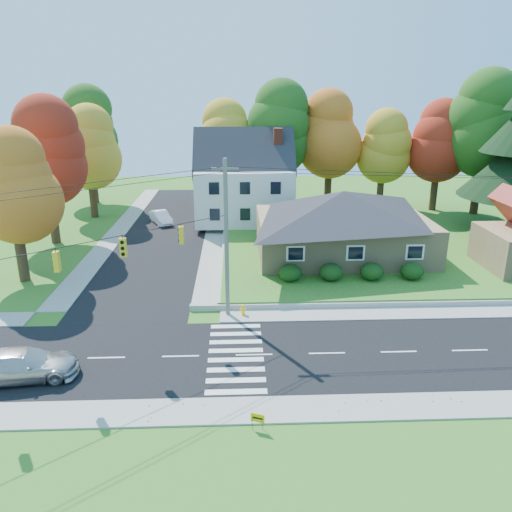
{
  "coord_description": "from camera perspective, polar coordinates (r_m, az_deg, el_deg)",
  "views": [
    {
      "loc": [
        -0.88,
        -24.11,
        13.72
      ],
      "look_at": [
        0.43,
        8.0,
        3.04
      ],
      "focal_mm": 35.0,
      "sensor_mm": 36.0,
      "label": 1
    }
  ],
  "objects": [
    {
      "name": "tree_west_1",
      "position": [
        49.46,
        -23.0,
        10.86
      ],
      "size": [
        7.28,
        7.28,
        13.56
      ],
      "color": "#3F2A19",
      "rests_on": "ground"
    },
    {
      "name": "silver_sedan",
      "position": [
        27.86,
        -25.11,
        -11.18
      ],
      "size": [
        5.57,
        2.82,
        1.55
      ],
      "primitive_type": "imported",
      "rotation": [
        0.0,
        0.0,
        1.7
      ],
      "color": "#B7B7B7",
      "rests_on": "road_main"
    },
    {
      "name": "tree_west_0",
      "position": [
        40.08,
        -26.22,
        7.08
      ],
      "size": [
        6.16,
        6.16,
        11.47
      ],
      "color": "#3F2A19",
      "rests_on": "ground"
    },
    {
      "name": "traffic_infrastructure",
      "position": [
        26.88,
        -0.65,
        -0.22
      ],
      "size": [
        38.1,
        10.66,
        10.0
      ],
      "color": "#666059",
      "rests_on": "ground"
    },
    {
      "name": "road_main",
      "position": [
        27.75,
        -0.21,
        -11.23
      ],
      "size": [
        90.0,
        8.0,
        0.02
      ],
      "primitive_type": "cube",
      "color": "black",
      "rests_on": "ground"
    },
    {
      "name": "tree_lot_5",
      "position": [
        60.52,
        24.77,
        13.49
      ],
      "size": [
        8.4,
        8.4,
        15.64
      ],
      "color": "#3F2A19",
      "rests_on": "lawn"
    },
    {
      "name": "white_car",
      "position": [
        54.96,
        -10.8,
        4.36
      ],
      "size": [
        3.09,
        4.41,
        1.38
      ],
      "primitive_type": "imported",
      "rotation": [
        0.0,
        0.0,
        0.44
      ],
      "color": "white",
      "rests_on": "road_cross"
    },
    {
      "name": "yard_sign",
      "position": [
        22.19,
        0.18,
        -18.06
      ],
      "size": [
        0.58,
        0.25,
        0.76
      ],
      "color": "black",
      "rests_on": "ground"
    },
    {
      "name": "lawn",
      "position": [
        49.08,
        14.2,
        1.88
      ],
      "size": [
        30.0,
        30.0,
        0.5
      ],
      "primitive_type": "cube",
      "color": "#3D7923",
      "rests_on": "ground"
    },
    {
      "name": "tree_lot_3",
      "position": [
        59.86,
        14.38,
        12.01
      ],
      "size": [
        6.16,
        6.16,
        11.47
      ],
      "color": "#3F2A19",
      "rests_on": "lawn"
    },
    {
      "name": "ground",
      "position": [
        27.75,
        -0.21,
        -11.25
      ],
      "size": [
        120.0,
        120.0,
        0.0
      ],
      "primitive_type": "plane",
      "color": "#3D7923"
    },
    {
      "name": "tree_lot_4",
      "position": [
        60.84,
        20.25,
        12.18
      ],
      "size": [
        6.72,
        6.72,
        12.51
      ],
      "color": "#3F2A19",
      "rests_on": "lawn"
    },
    {
      "name": "tree_west_2",
      "position": [
        58.68,
        -18.66,
        11.66
      ],
      "size": [
        6.72,
        6.72,
        12.51
      ],
      "color": "#3F2A19",
      "rests_on": "ground"
    },
    {
      "name": "tree_lot_0",
      "position": [
        58.37,
        -3.51,
        13.03
      ],
      "size": [
        6.72,
        6.72,
        12.51
      ],
      "color": "#3F2A19",
      "rests_on": "lawn"
    },
    {
      "name": "sidewalk_north",
      "position": [
        32.18,
        -0.55,
        -6.78
      ],
      "size": [
        90.0,
        2.0,
        0.08
      ],
      "primitive_type": "cube",
      "color": "#9C9A90",
      "rests_on": "ground"
    },
    {
      "name": "ranch_house",
      "position": [
        42.39,
        9.86,
        3.83
      ],
      "size": [
        14.6,
        10.6,
        5.4
      ],
      "color": "tan",
      "rests_on": "lawn"
    },
    {
      "name": "hedge_row",
      "position": [
        37.13,
        10.86,
        -1.78
      ],
      "size": [
        10.7,
        1.7,
        1.27
      ],
      "color": "#163A10",
      "rests_on": "lawn"
    },
    {
      "name": "tree_west_3",
      "position": [
        66.78,
        -18.6,
        13.51
      ],
      "size": [
        7.84,
        7.84,
        14.6
      ],
      "color": "#3F2A19",
      "rests_on": "ground"
    },
    {
      "name": "tree_lot_1",
      "position": [
        57.46,
        2.63,
        14.27
      ],
      "size": [
        7.84,
        7.84,
        14.6
      ],
      "color": "#3F2A19",
      "rests_on": "lawn"
    },
    {
      "name": "sidewalk_south",
      "position": [
        23.52,
        0.26,
        -17.19
      ],
      "size": [
        90.0,
        2.0,
        0.08
      ],
      "primitive_type": "cube",
      "color": "#9C9A90",
      "rests_on": "ground"
    },
    {
      "name": "colonial_house",
      "position": [
        52.91,
        -1.31,
        8.43
      ],
      "size": [
        10.4,
        8.4,
        9.6
      ],
      "color": "silver",
      "rests_on": "lawn"
    },
    {
      "name": "fire_hydrant",
      "position": [
        32.12,
        -1.5,
        -6.2
      ],
      "size": [
        0.43,
        0.34,
        0.75
      ],
      "color": "yellow",
      "rests_on": "ground"
    },
    {
      "name": "road_cross",
      "position": [
        52.44,
        -10.07,
        2.94
      ],
      "size": [
        8.0,
        44.0,
        0.02
      ],
      "primitive_type": "cube",
      "color": "black",
      "rests_on": "ground"
    },
    {
      "name": "tree_lot_2",
      "position": [
        59.31,
        8.48,
        13.59
      ],
      "size": [
        7.28,
        7.28,
        13.56
      ],
      "color": "#3F2A19",
      "rests_on": "lawn"
    }
  ]
}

